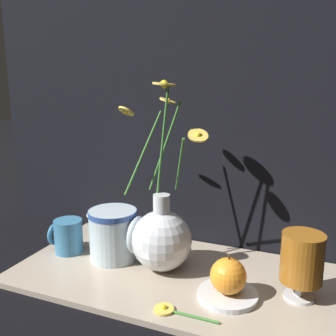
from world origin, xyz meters
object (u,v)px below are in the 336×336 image
Objects in this scene: orange_fruit at (228,276)px; vase_with_flowers at (162,237)px; tea_glass at (302,259)px; ceramic_pitcher at (114,232)px; yellow_mug at (66,237)px.

vase_with_flowers is at bearing 160.11° from orange_fruit.
tea_glass is 1.69× the size of orange_fruit.
ceramic_pitcher is at bearing 178.54° from tea_glass.
orange_fruit is at bearing -12.28° from ceramic_pitcher.
vase_with_flowers is 2.97× the size of ceramic_pitcher.
tea_glass is (0.40, -0.01, 0.01)m from ceramic_pitcher.
orange_fruit is at bearing -158.03° from tea_glass.
yellow_mug is at bearing -172.34° from ceramic_pitcher.
vase_with_flowers is at bearing 3.22° from yellow_mug.
tea_glass is (0.52, 0.01, 0.04)m from yellow_mug.
tea_glass is at bearing -1.46° from ceramic_pitcher.
vase_with_flowers is 0.24m from yellow_mug.
vase_with_flowers reaches higher than yellow_mug.
vase_with_flowers reaches higher than ceramic_pitcher.
tea_glass reaches higher than yellow_mug.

